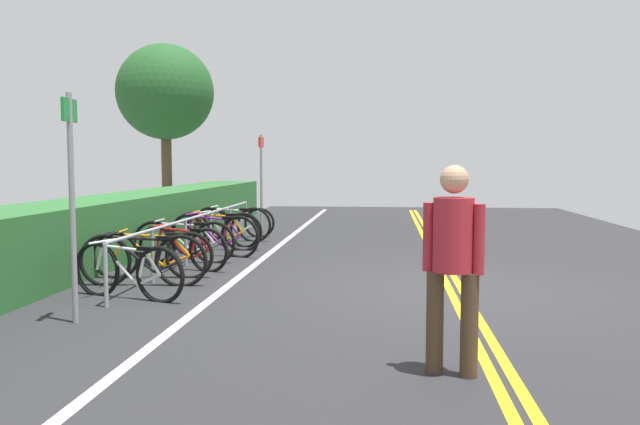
{
  "coord_description": "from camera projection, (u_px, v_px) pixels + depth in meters",
  "views": [
    {
      "loc": [
        -8.52,
        0.93,
        1.7
      ],
      "look_at": [
        0.9,
        1.91,
        0.94
      ],
      "focal_mm": 35.67,
      "sensor_mm": 36.0,
      "label": 1
    }
  ],
  "objects": [
    {
      "name": "ground_plane",
      "position": [
        455.0,
        291.0,
        8.49
      ],
      "size": [
        30.63,
        10.59,
        0.05
      ],
      "primitive_type": "cube",
      "color": "#2B2B2D"
    },
    {
      "name": "centre_line_yellow_inner",
      "position": [
        461.0,
        289.0,
        8.48
      ],
      "size": [
        27.56,
        0.1,
        0.0
      ],
      "primitive_type": "cube",
      "color": "gold",
      "rests_on": "ground_plane"
    },
    {
      "name": "centre_line_yellow_outer",
      "position": [
        449.0,
        289.0,
        8.49
      ],
      "size": [
        27.56,
        0.1,
        0.0
      ],
      "primitive_type": "cube",
      "color": "gold",
      "rests_on": "ground_plane"
    },
    {
      "name": "bike_lane_stripe_white",
      "position": [
        230.0,
        284.0,
        8.8
      ],
      "size": [
        27.56,
        0.12,
        0.0
      ],
      "primitive_type": "cube",
      "color": "white",
      "rests_on": "ground_plane"
    },
    {
      "name": "bike_rack",
      "position": [
        199.0,
        225.0,
        11.06
      ],
      "size": [
        7.49,
        0.05,
        0.77
      ],
      "color": "#9EA0A5",
      "rests_on": "ground_plane"
    },
    {
      "name": "bicycle_0",
      "position": [
        128.0,
        271.0,
        7.86
      ],
      "size": [
        0.62,
        1.63,
        0.74
      ],
      "color": "black",
      "rests_on": "ground_plane"
    },
    {
      "name": "bicycle_1",
      "position": [
        143.0,
        260.0,
        8.68
      ],
      "size": [
        0.46,
        1.79,
        0.76
      ],
      "color": "black",
      "rests_on": "ground_plane"
    },
    {
      "name": "bicycle_2",
      "position": [
        153.0,
        255.0,
        9.26
      ],
      "size": [
        0.46,
        1.79,
        0.73
      ],
      "color": "black",
      "rests_on": "ground_plane"
    },
    {
      "name": "bicycle_3",
      "position": [
        182.0,
        248.0,
        9.98
      ],
      "size": [
        0.61,
        1.62,
        0.73
      ],
      "color": "black",
      "rests_on": "ground_plane"
    },
    {
      "name": "bicycle_4",
      "position": [
        184.0,
        242.0,
        10.66
      ],
      "size": [
        0.46,
        1.77,
        0.75
      ],
      "color": "black",
      "rests_on": "ground_plane"
    },
    {
      "name": "bicycle_5",
      "position": [
        214.0,
        235.0,
        11.46
      ],
      "size": [
        0.62,
        1.8,
        0.79
      ],
      "color": "black",
      "rests_on": "ground_plane"
    },
    {
      "name": "bicycle_6",
      "position": [
        217.0,
        231.0,
        12.17
      ],
      "size": [
        0.46,
        1.76,
        0.78
      ],
      "color": "black",
      "rests_on": "ground_plane"
    },
    {
      "name": "bicycle_7",
      "position": [
        222.0,
        229.0,
        12.85
      ],
      "size": [
        0.69,
        1.68,
        0.71
      ],
      "color": "black",
      "rests_on": "ground_plane"
    },
    {
      "name": "bicycle_8",
      "position": [
        232.0,
        224.0,
        13.58
      ],
      "size": [
        0.46,
        1.73,
        0.78
      ],
      "color": "black",
      "rests_on": "ground_plane"
    },
    {
      "name": "bicycle_9",
      "position": [
        237.0,
        223.0,
        14.26
      ],
      "size": [
        0.46,
        1.67,
        0.71
      ],
      "color": "black",
      "rests_on": "ground_plane"
    },
    {
      "name": "pedestrian",
      "position": [
        453.0,
        255.0,
        5.0
      ],
      "size": [
        0.32,
        0.47,
        1.67
      ],
      "color": "#4C3826",
      "rests_on": "ground_plane"
    },
    {
      "name": "sign_post_near",
      "position": [
        72.0,
        187.0,
        6.59
      ],
      "size": [
        0.36,
        0.07,
        2.41
      ],
      "color": "gray",
      "rests_on": "ground_plane"
    },
    {
      "name": "sign_post_far",
      "position": [
        261.0,
        173.0,
        15.56
      ],
      "size": [
        0.36,
        0.06,
        2.35
      ],
      "color": "gray",
      "rests_on": "ground_plane"
    },
    {
      "name": "hedge_backdrop",
      "position": [
        140.0,
        220.0,
        12.72
      ],
      "size": [
        16.44,
        1.36,
        1.06
      ],
      "primitive_type": "cube",
      "color": "#2D6B30",
      "rests_on": "ground_plane"
    },
    {
      "name": "tree_mid",
      "position": [
        165.0,
        93.0,
        19.04
      ],
      "size": [
        2.89,
        2.89,
        5.2
      ],
      "color": "brown",
      "rests_on": "ground_plane"
    }
  ]
}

